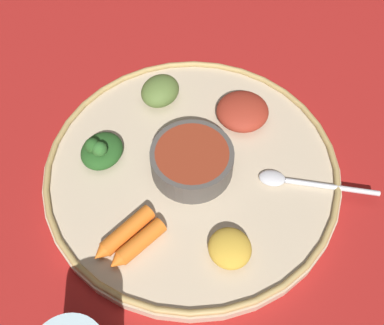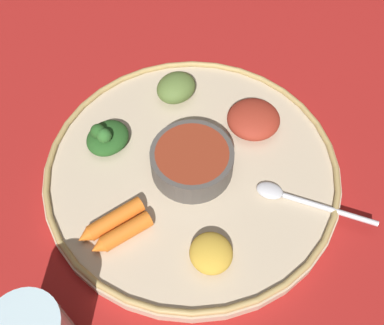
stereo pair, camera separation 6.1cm
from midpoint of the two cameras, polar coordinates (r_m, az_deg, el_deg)
name	(u,v)px [view 2 (the right image)]	position (r m, az deg, el deg)	size (l,w,h in m)	color
ground_plane	(192,175)	(0.63, 2.74, -1.77)	(2.40, 2.40, 0.00)	maroon
platter	(192,172)	(0.63, 2.77, -1.38)	(0.39, 0.39, 0.02)	#C6B293
platter_rim	(192,168)	(0.62, 2.81, -0.83)	(0.39, 0.39, 0.01)	tan
center_bowl	(192,160)	(0.60, 2.88, 0.06)	(0.11, 0.11, 0.04)	#4C4742
spoon	(296,199)	(0.61, 15.27, -4.47)	(0.15, 0.05, 0.01)	silver
greens_pile	(107,137)	(0.63, -7.63, 2.85)	(0.06, 0.06, 0.04)	#23511E
carrot_near_spoon	(111,221)	(0.57, -6.77, -7.31)	(0.05, 0.09, 0.02)	orange
carrot_outer	(122,234)	(0.56, -5.45, -8.85)	(0.05, 0.08, 0.02)	orange
mound_beet	(253,119)	(0.66, 10.09, 4.99)	(0.07, 0.07, 0.03)	maroon
mound_collards	(176,88)	(0.68, 0.62, 8.90)	(0.06, 0.05, 0.03)	#567033
mound_lentil_yellow	(211,253)	(0.55, 5.52, -11.13)	(0.05, 0.05, 0.02)	gold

